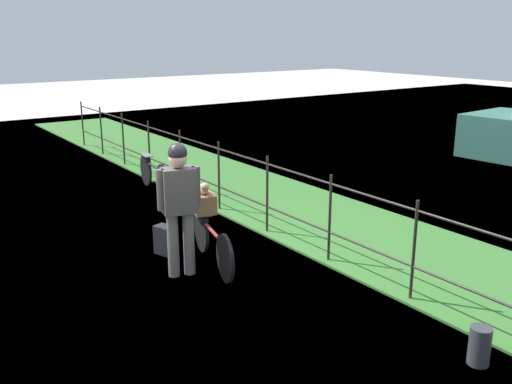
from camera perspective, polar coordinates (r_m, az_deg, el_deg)
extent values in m
plane|color=beige|center=(7.25, -7.38, -8.37)|extent=(60.00, 60.00, 0.00)
cube|color=#38702D|center=(8.84, 9.42, -3.84)|extent=(27.00, 2.40, 0.03)
cylinder|color=#28231E|center=(15.84, -16.98, 6.53)|extent=(0.04, 0.04, 1.19)
cylinder|color=#28231E|center=(14.54, -15.24, 5.89)|extent=(0.04, 0.04, 1.19)
cylinder|color=#28231E|center=(13.27, -13.16, 5.13)|extent=(0.04, 0.04, 1.19)
cylinder|color=#28231E|center=(12.01, -10.65, 4.19)|extent=(0.04, 0.04, 1.19)
cylinder|color=#28231E|center=(10.79, -7.57, 3.02)|extent=(0.04, 0.04, 1.19)
cylinder|color=#28231E|center=(9.62, -3.74, 1.56)|extent=(0.04, 0.04, 1.19)
cylinder|color=#28231E|center=(8.50, 1.13, -0.31)|extent=(0.04, 0.04, 1.19)
cylinder|color=#28231E|center=(7.48, 7.39, -2.71)|extent=(0.04, 0.04, 1.19)
cylinder|color=#28231E|center=(6.59, 15.53, -5.77)|extent=(0.04, 0.04, 1.19)
cylinder|color=#28231E|center=(8.03, 4.04, -2.66)|extent=(18.00, 0.03, 0.03)
cylinder|color=#28231E|center=(7.85, 4.13, 1.89)|extent=(18.00, 0.03, 0.03)
cylinder|color=black|center=(6.95, -3.10, -6.65)|extent=(0.60, 0.19, 0.61)
cylinder|color=black|center=(7.91, -5.49, -3.84)|extent=(0.60, 0.19, 0.61)
cylinder|color=#9E2D2D|center=(7.37, -4.40, -3.94)|extent=(0.83, 0.25, 0.04)
cube|color=black|center=(7.74, -5.29, -2.71)|extent=(0.22, 0.14, 0.06)
cube|color=slate|center=(7.71, -5.31, -2.06)|extent=(0.39, 0.24, 0.02)
cube|color=brown|center=(7.67, -5.34, -1.09)|extent=(0.45, 0.37, 0.26)
ellipsoid|color=tan|center=(7.61, -5.37, 0.31)|extent=(0.31, 0.20, 0.13)
sphere|color=tan|center=(7.49, -5.14, 0.51)|extent=(0.11, 0.11, 0.11)
cylinder|color=slate|center=(7.17, -6.75, -5.09)|extent=(0.14, 0.14, 0.82)
cylinder|color=slate|center=(7.13, -8.31, -5.28)|extent=(0.14, 0.14, 0.82)
cube|color=#4C4742|center=(6.93, -7.73, 0.15)|extent=(0.35, 0.45, 0.56)
cylinder|color=#4C4742|center=(6.97, -5.98, 0.54)|extent=(0.10, 0.10, 0.50)
cylinder|color=#4C4742|center=(6.88, -9.52, 0.20)|extent=(0.10, 0.10, 0.50)
sphere|color=tan|center=(6.84, -7.85, 3.30)|extent=(0.22, 0.22, 0.22)
sphere|color=black|center=(6.82, -7.87, 3.93)|extent=(0.23, 0.23, 0.23)
cube|color=black|center=(7.91, -9.09, -4.77)|extent=(0.32, 0.26, 0.40)
cylinder|color=#38383D|center=(5.75, 21.49, -14.15)|extent=(0.20, 0.20, 0.37)
cylinder|color=black|center=(10.48, -9.32, 1.03)|extent=(0.64, 0.13, 0.64)
cylinder|color=black|center=(11.48, -10.97, 2.23)|extent=(0.64, 0.13, 0.64)
cylinder|color=#2D2D33|center=(10.94, -10.22, 2.55)|extent=(0.83, 0.16, 0.04)
cube|color=black|center=(11.32, -10.85, 3.19)|extent=(0.21, 0.12, 0.06)
cube|color=slate|center=(11.30, -10.88, 3.64)|extent=(0.38, 0.21, 0.02)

